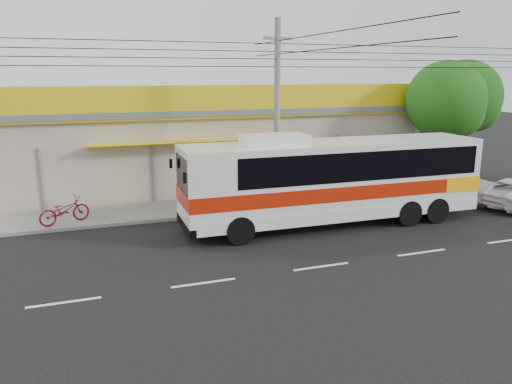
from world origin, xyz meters
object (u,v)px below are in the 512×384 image
motorbike_red (64,210)px  tree_near (448,103)px  tree_far (466,99)px  utility_pole (277,54)px  coach_bus (338,176)px

motorbike_red → tree_near: (19.60, 0.62, 4.00)m
motorbike_red → tree_far: (22.32, 2.30, 4.06)m
utility_pole → tree_near: size_ratio=4.89×
utility_pole → coach_bus: bearing=-56.7°
motorbike_red → utility_pole: 11.17m
utility_pole → motorbike_red: bearing=174.9°
motorbike_red → utility_pole: (9.15, -0.82, 6.35)m
coach_bus → utility_pole: bearing=124.1°
coach_bus → tree_near: size_ratio=1.83×
motorbike_red → utility_pole: bearing=-118.7°
coach_bus → utility_pole: utility_pole is taller
coach_bus → tree_far: size_ratio=1.81×
tree_near → utility_pole: bearing=-172.2°
motorbike_red → tree_near: 20.01m
coach_bus → motorbike_red: size_ratio=6.02×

